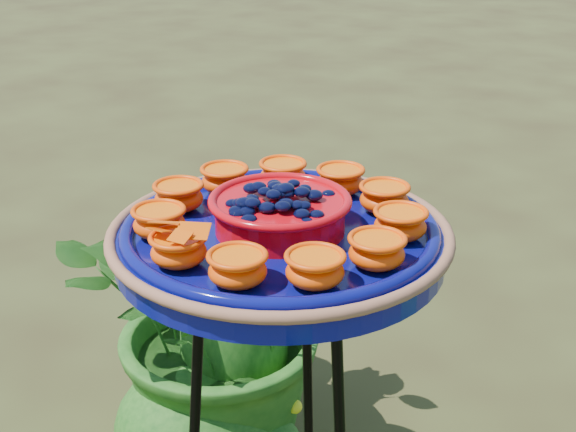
{
  "coord_description": "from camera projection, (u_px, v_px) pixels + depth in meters",
  "views": [
    {
      "loc": [
        0.69,
        -0.84,
        1.5
      ],
      "look_at": [
        0.07,
        0.04,
        1.03
      ],
      "focal_mm": 50.0,
      "sensor_mm": 36.0,
      "label": 1
    }
  ],
  "objects": [
    {
      "name": "feeder_dish",
      "position": [
        280.0,
        231.0,
        1.18
      ],
      "size": [
        0.6,
        0.6,
        0.11
      ],
      "rotation": [
        0.0,
        0.0,
        0.28
      ],
      "color": "#080B5E",
      "rests_on": "tripod_stand"
    },
    {
      "name": "shrub_back_left",
      "position": [
        233.0,
        309.0,
        2.08
      ],
      "size": [
        1.03,
        0.98,
        0.89
      ],
      "primitive_type": "imported",
      "rotation": [
        0.0,
        0.0,
        0.48
      ],
      "color": "#164913",
      "rests_on": "ground"
    }
  ]
}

